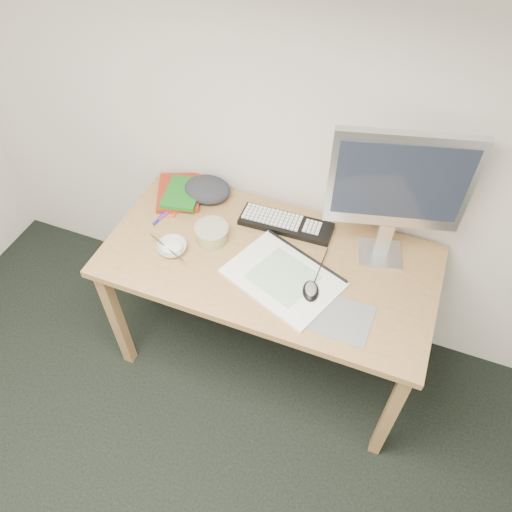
{
  "coord_description": "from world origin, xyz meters",
  "views": [
    {
      "loc": [
        0.43,
        0.13,
        2.34
      ],
      "look_at": [
        -0.05,
        1.36,
        0.83
      ],
      "focal_mm": 35.0,
      "sensor_mm": 36.0,
      "label": 1
    }
  ],
  "objects_px": {
    "desk": "(268,271)",
    "rice_bowl": "(172,248)",
    "keyboard": "(286,224)",
    "monitor": "(399,186)",
    "sketchpad": "(283,278)"
  },
  "relations": [
    {
      "from": "monitor",
      "to": "rice_bowl",
      "type": "bearing_deg",
      "value": -173.98
    },
    {
      "from": "desk",
      "to": "keyboard",
      "type": "height_order",
      "value": "keyboard"
    },
    {
      "from": "desk",
      "to": "rice_bowl",
      "type": "bearing_deg",
      "value": -164.93
    },
    {
      "from": "keyboard",
      "to": "monitor",
      "type": "height_order",
      "value": "monitor"
    },
    {
      "from": "keyboard",
      "to": "rice_bowl",
      "type": "distance_m",
      "value": 0.51
    },
    {
      "from": "desk",
      "to": "monitor",
      "type": "xyz_separation_m",
      "value": [
        0.43,
        0.2,
        0.46
      ]
    },
    {
      "from": "desk",
      "to": "rice_bowl",
      "type": "xyz_separation_m",
      "value": [
        -0.4,
        -0.11,
        0.1
      ]
    },
    {
      "from": "desk",
      "to": "monitor",
      "type": "bearing_deg",
      "value": 24.66
    },
    {
      "from": "keyboard",
      "to": "monitor",
      "type": "xyz_separation_m",
      "value": [
        0.43,
        -0.01,
        0.37
      ]
    },
    {
      "from": "desk",
      "to": "sketchpad",
      "type": "height_order",
      "value": "sketchpad"
    },
    {
      "from": "sketchpad",
      "to": "monitor",
      "type": "relative_size",
      "value": 0.72
    },
    {
      "from": "sketchpad",
      "to": "keyboard",
      "type": "xyz_separation_m",
      "value": [
        -0.09,
        0.29,
        0.01
      ]
    },
    {
      "from": "keyboard",
      "to": "monitor",
      "type": "bearing_deg",
      "value": -3.64
    },
    {
      "from": "desk",
      "to": "rice_bowl",
      "type": "relative_size",
      "value": 11.22
    },
    {
      "from": "desk",
      "to": "rice_bowl",
      "type": "height_order",
      "value": "rice_bowl"
    }
  ]
}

